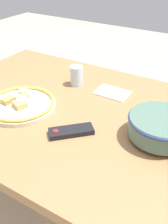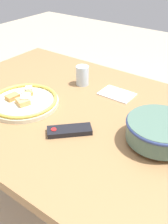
{
  "view_description": "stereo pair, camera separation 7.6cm",
  "coord_description": "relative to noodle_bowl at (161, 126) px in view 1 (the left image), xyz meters",
  "views": [
    {
      "loc": [
        -0.47,
        0.79,
        1.36
      ],
      "look_at": [
        -0.03,
        0.06,
        0.81
      ],
      "focal_mm": 42.0,
      "sensor_mm": 36.0,
      "label": 1
    },
    {
      "loc": [
        -0.53,
        0.75,
        1.36
      ],
      "look_at": [
        -0.03,
        0.06,
        0.81
      ],
      "focal_mm": 42.0,
      "sensor_mm": 36.0,
      "label": 2
    }
  ],
  "objects": [
    {
      "name": "food_plate",
      "position": [
        0.58,
        0.1,
        -0.04
      ],
      "size": [
        0.3,
        0.3,
        0.05
      ],
      "color": "beige",
      "rests_on": "dining_table"
    },
    {
      "name": "dining_table",
      "position": [
        0.31,
        -0.01,
        -0.13
      ],
      "size": [
        1.5,
        0.92,
        0.76
      ],
      "color": "olive",
      "rests_on": "ground_plane"
    },
    {
      "name": "folded_napkin",
      "position": [
        0.29,
        -0.22,
        -0.05
      ],
      "size": [
        0.16,
        0.11,
        0.01
      ],
      "color": "white",
      "rests_on": "dining_table"
    },
    {
      "name": "tv_remote",
      "position": [
        0.29,
        0.14,
        -0.04
      ],
      "size": [
        0.16,
        0.16,
        0.02
      ],
      "rotation": [
        0.0,
        0.0,
        5.49
      ],
      "color": "black",
      "rests_on": "dining_table"
    },
    {
      "name": "drinking_glass",
      "position": [
        0.49,
        -0.21,
        -0.0
      ],
      "size": [
        0.06,
        0.06,
        0.1
      ],
      "color": "silver",
      "rests_on": "dining_table"
    },
    {
      "name": "noodle_bowl",
      "position": [
        0.0,
        0.0,
        0.0
      ],
      "size": [
        0.24,
        0.24,
        0.09
      ],
      "color": "#4C6B5B",
      "rests_on": "dining_table"
    },
    {
      "name": "ground_plane",
      "position": [
        0.31,
        -0.01,
        -0.81
      ],
      "size": [
        8.0,
        8.0,
        0.0
      ],
      "primitive_type": "plane",
      "color": "#B7A88E"
    }
  ]
}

